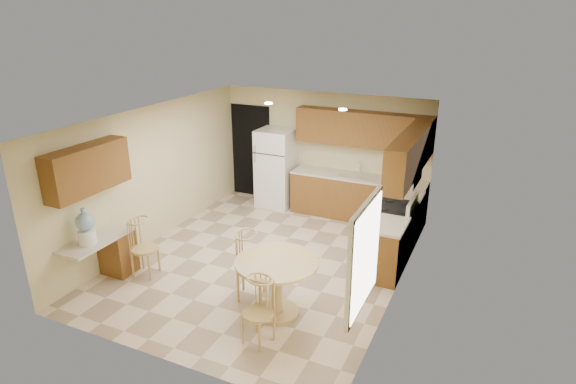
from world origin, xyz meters
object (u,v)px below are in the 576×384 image
at_px(dining_table, 277,280).
at_px(chair_table_b, 254,309).
at_px(chair_desk, 140,244).
at_px(chair_table_a, 247,262).
at_px(stove, 394,230).
at_px(refrigerator, 276,168).
at_px(water_crock, 86,228).

height_order(dining_table, chair_table_b, chair_table_b).
bearing_deg(dining_table, chair_desk, 179.64).
bearing_deg(chair_table_a, stove, 128.73).
bearing_deg(stove, chair_table_a, -124.48).
bearing_deg(refrigerator, chair_desk, -99.23).
xyz_separation_m(chair_desk, water_crock, (-0.45, -0.58, 0.45)).
bearing_deg(chair_table_a, chair_table_b, 17.25).
bearing_deg(dining_table, water_crock, -168.83).
distance_m(refrigerator, water_crock, 4.40).
height_order(refrigerator, chair_desk, refrigerator).
xyz_separation_m(refrigerator, chair_desk, (-0.60, -3.69, -0.27)).
distance_m(dining_table, chair_table_b, 0.74).
relative_size(stove, water_crock, 1.91).
height_order(refrigerator, water_crock, refrigerator).
bearing_deg(water_crock, stove, 37.88).
relative_size(refrigerator, water_crock, 2.98).
relative_size(stove, chair_table_b, 1.20).
bearing_deg(water_crock, chair_table_b, -3.33).
height_order(dining_table, chair_desk, chair_desk).
bearing_deg(chair_table_a, dining_table, 57.80).
relative_size(dining_table, water_crock, 2.02).
height_order(chair_table_a, chair_table_b, chair_table_a).
distance_m(stove, chair_desk, 4.27).
bearing_deg(chair_desk, stove, 115.23).
bearing_deg(chair_table_a, water_crock, -89.58).
xyz_separation_m(stove, dining_table, (-1.05, -2.49, 0.09)).
bearing_deg(chair_table_b, stove, -95.07).
xyz_separation_m(stove, chair_desk, (-3.47, -2.47, 0.11)).
relative_size(chair_table_b, chair_desk, 0.95).
bearing_deg(chair_table_a, refrigerator, -177.10).
bearing_deg(refrigerator, chair_table_a, -70.32).
bearing_deg(stove, water_crock, -142.12).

